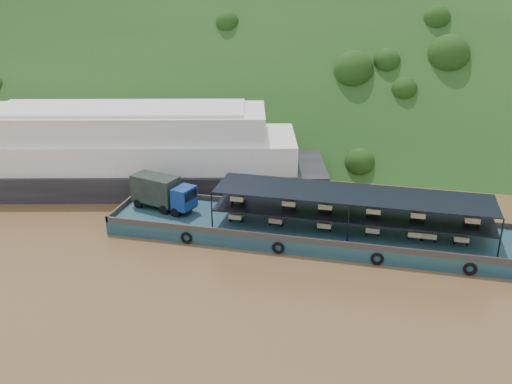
# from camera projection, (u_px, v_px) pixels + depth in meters

# --- Properties ---
(ground) EXTENTS (160.00, 160.00, 0.00)m
(ground) POSITION_uv_depth(u_px,v_px,m) (270.00, 241.00, 49.35)
(ground) COLOR brown
(ground) RESTS_ON ground
(hillside) EXTENTS (140.00, 39.60, 39.60)m
(hillside) POSITION_uv_depth(u_px,v_px,m) (323.00, 132.00, 81.87)
(hillside) COLOR #143613
(hillside) RESTS_ON ground
(cargo_barge) EXTENTS (35.00, 7.18, 4.54)m
(cargo_barge) POSITION_uv_depth(u_px,v_px,m) (300.00, 226.00, 49.65)
(cargo_barge) COLOR #142E48
(cargo_barge) RESTS_ON ground
(passenger_ferry) EXTENTS (43.90, 20.76, 8.63)m
(passenger_ferry) POSITION_uv_depth(u_px,v_px,m) (124.00, 152.00, 60.60)
(passenger_ferry) COLOR black
(passenger_ferry) RESTS_ON ground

